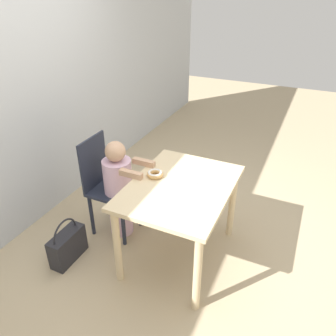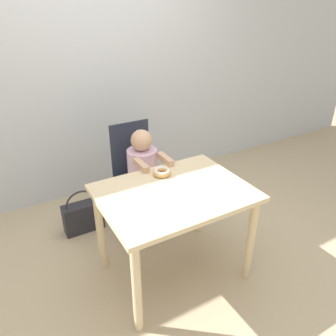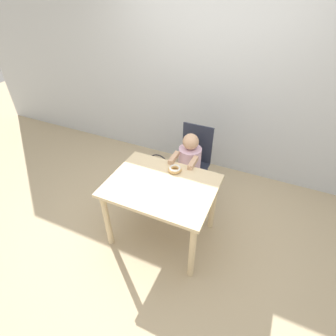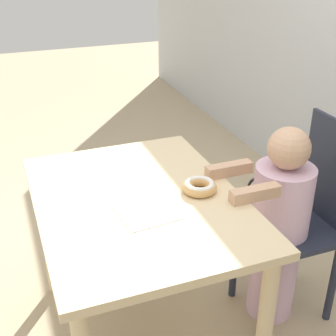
{
  "view_description": "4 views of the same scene",
  "coord_description": "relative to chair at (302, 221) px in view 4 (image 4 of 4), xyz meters",
  "views": [
    {
      "loc": [
        -2.02,
        -0.83,
        2.15
      ],
      "look_at": [
        0.02,
        0.12,
        0.86
      ],
      "focal_mm": 35.0,
      "sensor_mm": 36.0,
      "label": 1
    },
    {
      "loc": [
        -1.0,
        -1.67,
        1.93
      ],
      "look_at": [
        0.02,
        0.12,
        0.86
      ],
      "focal_mm": 35.0,
      "sensor_mm": 36.0,
      "label": 2
    },
    {
      "loc": [
        0.84,
        -1.71,
        2.39
      ],
      "look_at": [
        0.02,
        0.12,
        0.86
      ],
      "focal_mm": 28.0,
      "sensor_mm": 36.0,
      "label": 3
    },
    {
      "loc": [
        1.52,
        -0.45,
        1.68
      ],
      "look_at": [
        0.02,
        0.12,
        0.86
      ],
      "focal_mm": 50.0,
      "sensor_mm": 36.0,
      "label": 4
    }
  ],
  "objects": [
    {
      "name": "napkin",
      "position": [
        0.05,
        -0.76,
        0.25
      ],
      "size": [
        0.23,
        0.23,
        0.0
      ],
      "color": "white",
      "rests_on": "dining_table"
    },
    {
      "name": "chair",
      "position": [
        0.0,
        0.0,
        0.0
      ],
      "size": [
        0.37,
        0.42,
        0.96
      ],
      "color": "#232838",
      "rests_on": "ground_plane"
    },
    {
      "name": "child_figure",
      "position": [
        -0.0,
        -0.13,
        -0.0
      ],
      "size": [
        0.27,
        0.45,
        0.97
      ],
      "color": "silver",
      "rests_on": "ground_plane"
    },
    {
      "name": "dining_table",
      "position": [
        -0.06,
        -0.76,
        0.14
      ],
      "size": [
        1.04,
        0.79,
        0.74
      ],
      "color": "beige",
      "rests_on": "ground_plane"
    },
    {
      "name": "donut",
      "position": [
        -0.02,
        -0.51,
        0.28
      ],
      "size": [
        0.14,
        0.14,
        0.05
      ],
      "color": "tan",
      "rests_on": "dining_table"
    },
    {
      "name": "ground_plane",
      "position": [
        -0.06,
        -0.76,
        -0.49
      ],
      "size": [
        12.0,
        12.0,
        0.0
      ],
      "primitive_type": "plane",
      "color": "tan"
    },
    {
      "name": "handbag",
      "position": [
        -0.52,
        0.1,
        -0.34
      ],
      "size": [
        0.35,
        0.14,
        0.42
      ],
      "color": "#232328",
      "rests_on": "ground_plane"
    }
  ]
}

